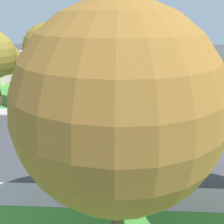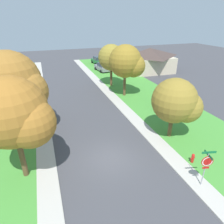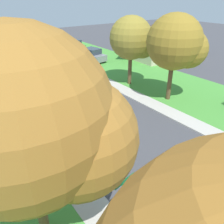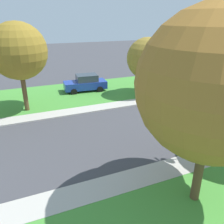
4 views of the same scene
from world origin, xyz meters
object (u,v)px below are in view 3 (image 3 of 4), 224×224
object	(u,v)px
tree_sidewalk_mid	(134,39)
house_right_setback	(158,39)
stop_sign_far_corner	(123,198)
tree_sidewalk_far	(38,124)
tree_across_right	(178,44)
car_grey_kerbside_mid	(91,55)
car_green_driveway_right	(73,45)

from	to	relation	value
tree_sidewalk_mid	house_right_setback	size ratio (longest dim) A/B	0.69
stop_sign_far_corner	tree_sidewalk_far	bearing A→B (deg)	142.03
stop_sign_far_corner	tree_across_right	xyz separation A→B (m)	(11.14, 7.39, 2.78)
house_right_setback	stop_sign_far_corner	bearing A→B (deg)	-138.17
stop_sign_far_corner	tree_sidewalk_mid	size ratio (longest dim) A/B	0.43
stop_sign_far_corner	car_grey_kerbside_mid	world-z (taller)	stop_sign_far_corner
car_grey_kerbside_mid	car_green_driveway_right	bearing A→B (deg)	82.07
tree_across_right	house_right_setback	bearing A→B (deg)	49.17
car_grey_kerbside_mid	tree_sidewalk_far	distance (m)	25.06
house_right_setback	car_grey_kerbside_mid	bearing A→B (deg)	160.57
tree_across_right	tree_sidewalk_far	distance (m)	14.39
stop_sign_far_corner	house_right_setback	bearing A→B (deg)	41.83
tree_across_right	tree_sidewalk_far	world-z (taller)	tree_sidewalk_far
tree_sidewalk_far	tree_sidewalk_mid	bearing A→B (deg)	39.55
tree_sidewalk_mid	tree_sidewalk_far	world-z (taller)	tree_sidewalk_far
tree_across_right	tree_sidewalk_far	bearing A→B (deg)	-156.17
tree_sidewalk_mid	tree_sidewalk_far	bearing A→B (deg)	-140.45
stop_sign_far_corner	tree_across_right	world-z (taller)	tree_across_right
car_grey_kerbside_mid	tree_across_right	bearing A→B (deg)	-93.76
car_green_driveway_right	tree_sidewalk_far	size ratio (longest dim) A/B	0.58
car_green_driveway_right	car_grey_kerbside_mid	distance (m)	7.00
tree_across_right	house_right_setback	xyz separation A→B (m)	(9.84, 11.38, -2.28)
car_green_driveway_right	tree_across_right	xyz separation A→B (m)	(-1.92, -21.45, 3.79)
stop_sign_far_corner	car_green_driveway_right	world-z (taller)	stop_sign_far_corner
car_grey_kerbside_mid	house_right_setback	xyz separation A→B (m)	(8.88, -3.13, 1.50)
car_grey_kerbside_mid	tree_sidewalk_far	world-z (taller)	tree_sidewalk_far
tree_sidewalk_far	house_right_setback	bearing A→B (deg)	36.79
car_green_driveway_right	house_right_setback	size ratio (longest dim) A/B	0.47
tree_across_right	house_right_setback	distance (m)	15.22
tree_sidewalk_far	house_right_setback	xyz separation A→B (m)	(23.00, 17.20, -2.42)
stop_sign_far_corner	car_grey_kerbside_mid	size ratio (longest dim) A/B	0.61
tree_sidewalk_mid	car_green_driveway_right	bearing A→B (deg)	82.50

